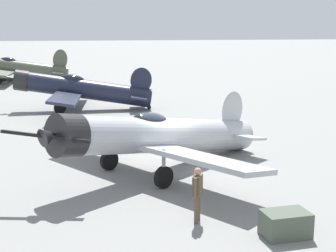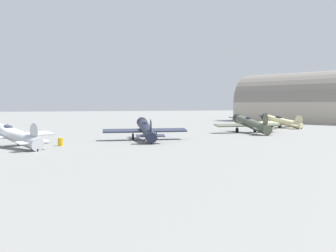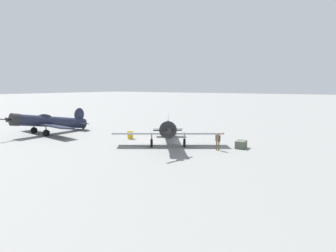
% 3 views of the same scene
% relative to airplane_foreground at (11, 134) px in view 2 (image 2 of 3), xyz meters
% --- Properties ---
extents(ground_plane, '(400.00, 400.00, 0.00)m').
position_rel_airplane_foreground_xyz_m(ground_plane, '(-0.43, -0.28, -1.47)').
color(ground_plane, gray).
extents(airplane_foreground, '(10.76, 9.99, 2.95)m').
position_rel_airplane_foreground_xyz_m(airplane_foreground, '(0.00, 0.00, 0.00)').
color(airplane_foreground, '#B7BABF').
rests_on(airplane_foreground, ground_plane).
extents(airplane_mid_apron, '(11.33, 11.13, 3.04)m').
position_rel_airplane_foreground_xyz_m(airplane_mid_apron, '(2.77, -15.83, 0.02)').
color(airplane_mid_apron, '#1E2338').
rests_on(airplane_mid_apron, ground_plane).
extents(airplane_far_line, '(11.89, 11.47, 3.50)m').
position_rel_airplane_foreground_xyz_m(airplane_far_line, '(9.06, -34.99, 0.08)').
color(airplane_far_line, '#4C5442').
rests_on(airplane_far_line, ground_plane).
extents(airplane_outer_stand, '(9.73, 12.57, 2.90)m').
position_rel_airplane_foreground_xyz_m(airplane_outer_stand, '(17.80, -46.98, -0.12)').
color(airplane_outer_stand, beige).
rests_on(airplane_outer_stand, ground_plane).
extents(fuel_drum, '(0.65, 0.65, 0.89)m').
position_rel_airplane_foreground_xyz_m(fuel_drum, '(-0.17, -5.17, -1.03)').
color(fuel_drum, gold).
rests_on(fuel_drum, ground_plane).
extents(distant_hangar, '(36.00, 29.45, 15.57)m').
position_rel_airplane_foreground_xyz_m(distant_hangar, '(35.61, -66.64, 3.08)').
color(distant_hangar, '#ADA393').
rests_on(distant_hangar, ground_plane).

